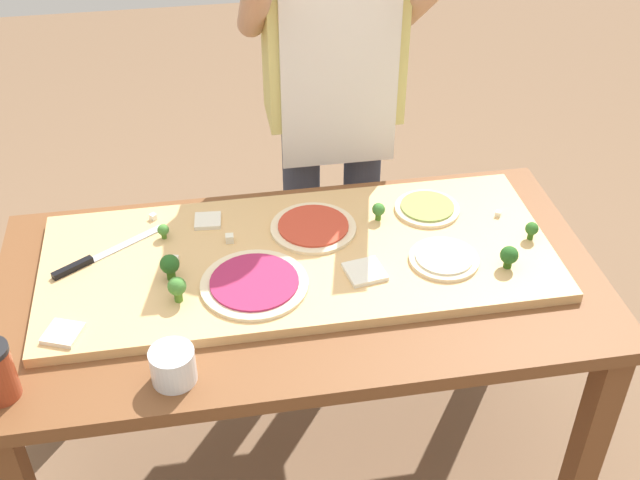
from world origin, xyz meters
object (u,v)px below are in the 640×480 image
object	(u,v)px
chefs_knife	(94,258)
cook_center	(333,86)
broccoli_floret_front_mid	(509,256)
pizza_whole_tomato_red	(313,227)
broccoli_floret_back_left	(170,265)
pizza_whole_pesto_green	(427,208)
cheese_crumble_a	(230,238)
broccoli_floret_front_right	(177,287)
flour_cup	(173,367)
cheese_crumble_c	(176,259)
cheese_crumble_b	(498,214)
cheese_crumble_d	(153,217)
prep_table	(301,307)
pizza_whole_cheese_artichoke	(444,258)
pizza_slice_near_left	(208,221)
broccoli_floret_back_mid	(163,230)
pizza_slice_near_right	(365,272)
broccoli_floret_front_left	(379,210)
broccoli_floret_back_right	(532,229)
pizza_whole_beet_magenta	(254,283)
pizza_slice_far_left	(63,333)

from	to	relation	value
chefs_knife	cook_center	distance (m)	0.87
broccoli_floret_front_mid	cook_center	world-z (taller)	cook_center
pizza_whole_tomato_red	broccoli_floret_back_left	bearing A→B (deg)	-159.17
pizza_whole_pesto_green	cheese_crumble_a	size ratio (longest dim) A/B	8.44
broccoli_floret_front_right	flour_cup	bearing A→B (deg)	-94.46
broccoli_floret_back_left	pizza_whole_pesto_green	bearing A→B (deg)	14.37
broccoli_floret_front_mid	cheese_crumble_c	distance (m)	0.85
pizza_whole_pesto_green	cheese_crumble_b	xyz separation A→B (m)	(0.19, -0.06, 0.00)
pizza_whole_tomato_red	cook_center	size ratio (longest dim) A/B	0.14
cheese_crumble_d	pizza_whole_pesto_green	bearing A→B (deg)	-6.41
cheese_crumble_b	cook_center	size ratio (longest dim) A/B	0.01
pizza_whole_tomato_red	cheese_crumble_b	bearing A→B (deg)	-2.56
prep_table	pizza_whole_cheese_artichoke	size ratio (longest dim) A/B	8.55
pizza_whole_cheese_artichoke	flour_cup	size ratio (longest dim) A/B	1.80
cook_center	cheese_crumble_b	bearing A→B (deg)	-49.24
prep_table	cook_center	xyz separation A→B (m)	(0.19, 0.58, 0.34)
pizza_slice_near_left	broccoli_floret_back_mid	world-z (taller)	broccoli_floret_back_mid
prep_table	broccoli_floret_front_mid	bearing A→B (deg)	-9.16
cheese_crumble_d	broccoli_floret_back_mid	bearing A→B (deg)	-72.79
pizza_whole_pesto_green	cheese_crumble_d	xyz separation A→B (m)	(-0.76, 0.08, 0.00)
pizza_whole_cheese_artichoke	pizza_slice_near_right	size ratio (longest dim) A/B	1.94
broccoli_floret_front_mid	cheese_crumble_d	bearing A→B (deg)	157.70
pizza_slice_near_left	broccoli_floret_back_left	xyz separation A→B (m)	(-0.10, -0.23, 0.04)
pizza_slice_near_right	cheese_crumble_a	distance (m)	0.38
cheese_crumble_b	broccoli_floret_front_left	bearing A→B (deg)	173.28
cook_center	broccoli_floret_back_right	bearing A→B (deg)	-52.35
pizza_whole_beet_magenta	cheese_crumble_b	distance (m)	0.72
pizza_whole_cheese_artichoke	broccoli_floret_back_left	xyz separation A→B (m)	(-0.69, 0.04, 0.04)
pizza_whole_beet_magenta	cheese_crumble_a	bearing A→B (deg)	103.54
pizza_slice_far_left	cheese_crumble_c	size ratio (longest dim) A/B	5.30
pizza_slice_near_left	pizza_slice_near_right	size ratio (longest dim) A/B	0.76
broccoli_floret_back_left	cook_center	distance (m)	0.78
prep_table	cook_center	world-z (taller)	cook_center
pizza_whole_pesto_green	broccoli_floret_back_left	xyz separation A→B (m)	(-0.71, -0.18, 0.04)
pizza_whole_pesto_green	cheese_crumble_c	size ratio (longest dim) A/B	12.28
pizza_whole_beet_magenta	flour_cup	world-z (taller)	flour_cup
pizza_whole_beet_magenta	broccoli_floret_back_right	xyz separation A→B (m)	(0.74, 0.07, 0.02)
prep_table	broccoli_floret_front_mid	size ratio (longest dim) A/B	25.03
pizza_slice_near_left	broccoli_floret_front_mid	world-z (taller)	broccoli_floret_front_mid
flour_cup	pizza_whole_cheese_artichoke	bearing A→B (deg)	21.39
prep_table	broccoli_floret_front_mid	distance (m)	0.55
chefs_knife	cheese_crumble_d	distance (m)	0.22
pizza_whole_cheese_artichoke	broccoli_floret_front_mid	world-z (taller)	broccoli_floret_front_mid
pizza_slice_near_left	broccoli_floret_back_left	distance (m)	0.25
flour_cup	cook_center	world-z (taller)	cook_center
broccoli_floret_front_left	flour_cup	size ratio (longest dim) A/B	0.52
pizza_whole_cheese_artichoke	prep_table	bearing A→B (deg)	175.07
prep_table	broccoli_floret_front_right	xyz separation A→B (m)	(-0.31, -0.07, 0.17)
flour_cup	cheese_crumble_c	bearing A→B (deg)	87.83
pizza_slice_far_left	chefs_knife	bearing A→B (deg)	78.54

